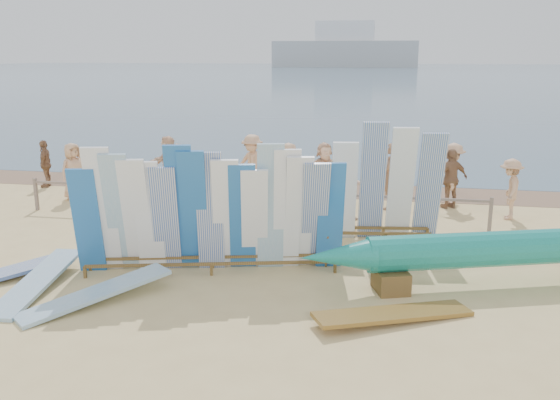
% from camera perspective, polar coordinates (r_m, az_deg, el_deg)
% --- Properties ---
extents(ground, '(160.00, 160.00, 0.00)m').
position_cam_1_polar(ground, '(12.65, -6.41, -5.68)').
color(ground, '#D9BE7D').
rests_on(ground, ground).
extents(ocean, '(320.00, 240.00, 0.02)m').
position_cam_1_polar(ocean, '(139.49, 9.43, 12.00)').
color(ocean, '#405B72').
rests_on(ocean, ground).
extents(wet_sand_strip, '(40.00, 2.60, 0.01)m').
position_cam_1_polar(wet_sand_strip, '(19.39, -0.20, 1.33)').
color(wet_sand_strip, brown).
rests_on(wet_sand_strip, ground).
extents(distant_ship, '(45.00, 8.00, 14.00)m').
position_cam_1_polar(distant_ship, '(192.01, 6.23, 14.16)').
color(distant_ship, '#999EA3').
rests_on(distant_ship, ocean).
extents(fence, '(12.08, 0.08, 0.90)m').
position_cam_1_polar(fence, '(15.25, -3.19, 0.26)').
color(fence, '#7F6C60').
rests_on(fence, ground).
extents(main_surfboard_rack, '(5.21, 1.82, 2.61)m').
position_cam_1_polar(main_surfboard_rack, '(11.60, -6.77, -1.47)').
color(main_surfboard_rack, brown).
rests_on(main_surfboard_rack, ground).
extents(side_surfboard_rack, '(2.55, 1.04, 2.80)m').
position_cam_1_polar(side_surfboard_rack, '(13.62, 10.30, 1.17)').
color(side_surfboard_rack, brown).
rests_on(side_surfboard_rack, ground).
extents(outrigger_canoe, '(7.20, 2.96, 1.05)m').
position_cam_1_polar(outrigger_canoe, '(11.71, 20.14, -4.63)').
color(outrigger_canoe, brown).
rests_on(outrigger_canoe, ground).
extents(vendor_table, '(0.93, 0.75, 1.09)m').
position_cam_1_polar(vendor_table, '(12.35, 3.30, -4.33)').
color(vendor_table, brown).
rests_on(vendor_table, ground).
extents(flat_board_c, '(2.64, 1.78, 0.22)m').
position_cam_1_polar(flat_board_c, '(10.03, 10.84, -11.27)').
color(flat_board_c, olive).
rests_on(flat_board_c, ground).
extents(flat_board_b, '(2.13, 2.45, 0.35)m').
position_cam_1_polar(flat_board_b, '(10.96, -17.22, -9.41)').
color(flat_board_b, '#7CA9C7').
rests_on(flat_board_b, ground).
extents(flat_board_a, '(0.75, 2.73, 0.34)m').
position_cam_1_polar(flat_board_a, '(11.87, -22.27, -8.02)').
color(flat_board_a, '#7CA9C7').
rests_on(flat_board_a, ground).
extents(beach_chair_left, '(0.73, 0.75, 0.90)m').
position_cam_1_polar(beach_chair_left, '(16.04, -1.71, -0.39)').
color(beach_chair_left, red).
rests_on(beach_chair_left, ground).
extents(beach_chair_right, '(0.70, 0.72, 0.90)m').
position_cam_1_polar(beach_chair_right, '(15.79, 1.54, -0.62)').
color(beach_chair_right, red).
rests_on(beach_chair_right, ground).
extents(stroller, '(0.67, 0.88, 1.12)m').
position_cam_1_polar(stroller, '(15.66, 2.11, -0.04)').
color(stroller, red).
rests_on(stroller, ground).
extents(beachgoer_extra_1, '(0.63, 0.97, 1.53)m').
position_cam_1_polar(beachgoer_extra_1, '(20.65, -21.64, 3.28)').
color(beachgoer_extra_1, '#8C6042').
rests_on(beachgoer_extra_1, ground).
extents(beachgoer_2, '(0.88, 0.48, 1.74)m').
position_cam_1_polar(beachgoer_2, '(17.28, -9.70, 2.51)').
color(beachgoer_2, beige).
rests_on(beachgoer_2, ground).
extents(beachgoer_6, '(0.99, 0.77, 1.83)m').
position_cam_1_polar(beachgoer_6, '(16.58, 0.76, 2.40)').
color(beachgoer_6, tan).
rests_on(beachgoer_6, ground).
extents(beachgoer_5, '(1.59, 1.31, 1.70)m').
position_cam_1_polar(beachgoer_5, '(17.59, 4.28, 2.82)').
color(beachgoer_5, beige).
rests_on(beachgoer_5, ground).
extents(beachgoer_0, '(0.76, 0.91, 1.68)m').
position_cam_1_polar(beachgoer_0, '(18.55, -19.25, 2.63)').
color(beachgoer_0, tan).
rests_on(beachgoer_0, ground).
extents(beachgoer_7, '(0.53, 0.75, 1.86)m').
position_cam_1_polar(beachgoer_7, '(16.64, 10.58, 2.26)').
color(beachgoer_7, '#8C6042').
rests_on(beachgoer_7, ground).
extents(beachgoer_9, '(0.62, 1.21, 1.79)m').
position_cam_1_polar(beachgoer_9, '(17.46, 16.24, 2.36)').
color(beachgoer_9, tan).
rests_on(beachgoer_9, ground).
extents(beachgoer_8, '(0.93, 0.60, 1.77)m').
position_cam_1_polar(beachgoer_8, '(15.38, 6.67, 1.27)').
color(beachgoer_8, beige).
rests_on(beachgoer_8, ground).
extents(beachgoer_extra_0, '(0.58, 1.08, 1.59)m').
position_cam_1_polar(beachgoer_extra_0, '(16.52, 21.27, 0.98)').
color(beachgoer_extra_0, tan).
rests_on(beachgoer_extra_0, ground).
extents(beachgoer_11, '(0.82, 1.61, 1.66)m').
position_cam_1_polar(beachgoer_11, '(19.60, -10.70, 3.70)').
color(beachgoer_11, beige).
rests_on(beachgoer_11, ground).
extents(beachgoer_3, '(1.27, 0.77, 1.83)m').
position_cam_1_polar(beachgoer_3, '(18.25, -2.68, 3.46)').
color(beachgoer_3, tan).
rests_on(beachgoer_3, ground).
extents(beachgoer_10, '(1.07, 0.85, 1.68)m').
position_cam_1_polar(beachgoer_10, '(17.14, 16.16, 1.97)').
color(beachgoer_10, '#8C6042').
rests_on(beachgoer_10, ground).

